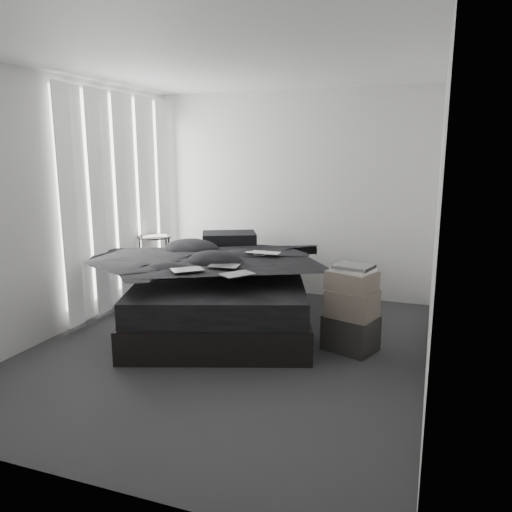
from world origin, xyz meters
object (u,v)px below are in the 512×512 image
(bed, at_px, (223,309))
(box_lower, at_px, (351,333))
(side_stand, at_px, (156,267))
(laptop, at_px, (262,247))

(bed, xyz_separation_m, box_lower, (1.44, -0.28, 0.01))
(bed, height_order, box_lower, box_lower)
(side_stand, bearing_deg, bed, -28.08)
(bed, xyz_separation_m, side_stand, (-1.22, 0.65, 0.24))
(bed, xyz_separation_m, laptop, (0.39, 0.19, 0.69))
(bed, height_order, side_stand, side_stand)
(side_stand, relative_size, box_lower, 1.73)
(bed, distance_m, side_stand, 1.41)
(bed, distance_m, laptop, 0.81)
(laptop, distance_m, box_lower, 1.34)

